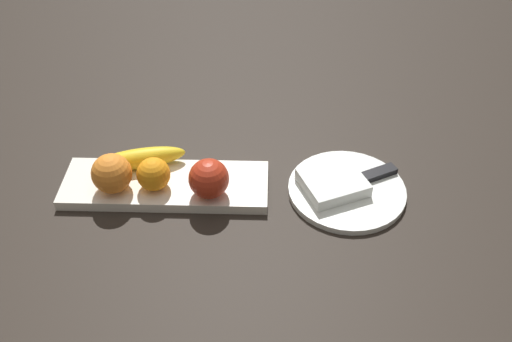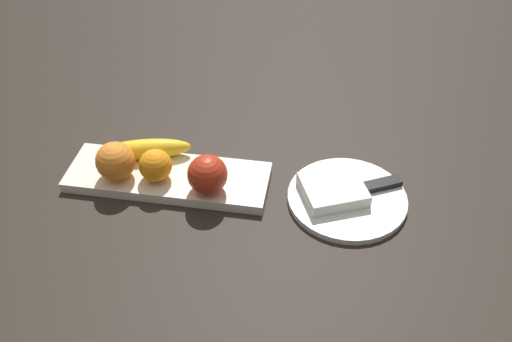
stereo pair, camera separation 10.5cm
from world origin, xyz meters
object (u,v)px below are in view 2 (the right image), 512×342
orange_near_banana (115,161)px  fruit_tray (168,177)px  dinner_plate (347,198)px  knife (371,187)px  orange_near_apple (155,165)px  apple (207,174)px  banana (146,149)px  folded_napkin (333,190)px

orange_near_banana → fruit_tray: bearing=-165.9°
dinner_plate → knife: knife is taller
fruit_tray → orange_near_apple: 0.05m
knife → apple: bearing=-16.0°
banana → knife: 0.44m
fruit_tray → dinner_plate: (-0.35, 0.00, -0.00)m
fruit_tray → apple: bearing=160.1°
orange_near_apple → knife: orange_near_apple is taller
orange_near_banana → apple: bearing=177.0°
apple → banana: size_ratio=0.42×
fruit_tray → orange_near_banana: 0.11m
banana → folded_napkin: bearing=158.6°
orange_near_banana → knife: 0.49m
orange_near_apple → orange_near_banana: 0.08m
fruit_tray → folded_napkin: size_ratio=3.50×
banana → folded_napkin: size_ratio=1.58×
banana → orange_near_banana: orange_near_banana is taller
folded_napkin → dinner_plate: bearing=180.0°
banana → orange_near_banana: bearing=44.6°
apple → orange_near_apple: bearing=-8.8°
orange_near_apple → dinner_plate: orange_near_apple is taller
banana → dinner_plate: (-0.40, 0.04, -0.03)m
dinner_plate → orange_near_banana: bearing=3.0°
knife → orange_near_banana: bearing=-21.1°
banana → folded_napkin: banana is taller
banana → orange_near_apple: bearing=107.8°
orange_near_apple → knife: 0.41m
fruit_tray → orange_near_banana: (0.09, 0.02, 0.05)m
apple → knife: bearing=-169.0°
knife → banana: bearing=-29.0°
fruit_tray → orange_near_apple: size_ratio=6.23×
apple → folded_napkin: size_ratio=0.67×
knife → dinner_plate: bearing=4.8°
fruit_tray → banana: (0.05, -0.04, 0.03)m
fruit_tray → knife: bearing=-176.1°
orange_near_apple → folded_napkin: size_ratio=0.56×
orange_near_banana → orange_near_apple: bearing=-174.8°
orange_near_apple → orange_near_banana: orange_near_banana is taller
fruit_tray → orange_near_banana: size_ratio=5.24×
banana → fruit_tray: bearing=126.8°
apple → orange_near_banana: same height
fruit_tray → banana: banana is taller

